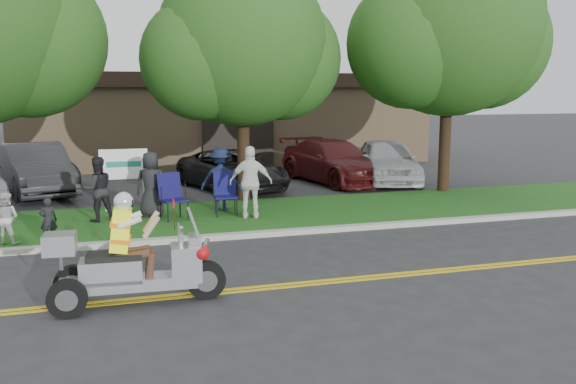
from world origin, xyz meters
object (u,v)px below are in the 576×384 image
object	(u,v)px
parked_car_far_right	(387,161)
trike_scooter	(129,266)
lawn_chair_a	(225,190)
lawn_chair_b	(171,193)
parked_car_left	(36,169)
spectator_adult_mid	(98,189)
spectator_adult_right	(251,182)
parked_car_right	(334,162)
parked_car_mid	(232,170)

from	to	relation	value
parked_car_far_right	trike_scooter	bearing A→B (deg)	-117.59
lawn_chair_a	parked_car_far_right	distance (m)	7.92
lawn_chair_b	lawn_chair_a	bearing A→B (deg)	-8.61
lawn_chair_b	parked_car_left	distance (m)	6.68
spectator_adult_mid	parked_car_far_right	size ratio (longest dim) A/B	0.34
spectator_adult_right	parked_car_right	bearing A→B (deg)	-112.40
lawn_chair_b	parked_car_right	size ratio (longest dim) A/B	0.22
parked_car_left	lawn_chair_a	bearing A→B (deg)	-62.34
lawn_chair_b	spectator_adult_right	bearing A→B (deg)	-29.80
parked_car_far_right	parked_car_left	bearing A→B (deg)	-170.56
lawn_chair_a	parked_car_right	world-z (taller)	parked_car_right
trike_scooter	parked_car_far_right	distance (m)	13.85
lawn_chair_b	parked_car_mid	world-z (taller)	parked_car_mid
parked_car_left	parked_car_mid	size ratio (longest dim) A/B	1.03
parked_car_mid	parked_car_far_right	world-z (taller)	parked_car_far_right
lawn_chair_a	parked_car_left	bearing A→B (deg)	138.82
trike_scooter	lawn_chair_b	size ratio (longest dim) A/B	2.37
parked_car_right	parked_car_far_right	distance (m)	1.87
lawn_chair_b	parked_car_mid	bearing A→B (deg)	44.82
trike_scooter	parked_car_left	xyz separation A→B (m)	(-2.42, 11.32, 0.18)
parked_car_left	parked_car_right	distance (m)	10.01
lawn_chair_a	spectator_adult_mid	bearing A→B (deg)	-175.71
trike_scooter	spectator_adult_mid	size ratio (longest dim) A/B	1.71
trike_scooter	lawn_chair_a	xyz separation A→B (m)	(2.66, 5.95, 0.11)
lawn_chair_a	parked_car_far_right	xyz separation A→B (m)	(6.66, 4.29, 0.07)
trike_scooter	spectator_adult_right	distance (m)	6.20
lawn_chair_b	parked_car_right	world-z (taller)	parked_car_right
spectator_adult_right	parked_car_left	distance (m)	8.23
spectator_adult_right	parked_car_left	xyz separation A→B (m)	(-5.61, 6.02, -0.21)
parked_car_mid	parked_car_right	distance (m)	3.87
lawn_chair_a	parked_car_far_right	bearing A→B (deg)	38.23
spectator_adult_right	parked_car_mid	distance (m)	5.09
trike_scooter	parked_car_far_right	xyz separation A→B (m)	(9.32, 10.24, 0.18)
parked_car_right	parked_car_left	bearing A→B (deg)	166.41
lawn_chair_a	parked_car_right	xyz separation A→B (m)	(4.92, 4.97, 0.02)
lawn_chair_b	parked_car_mid	distance (m)	5.23
parked_car_left	parked_car_right	bearing A→B (deg)	-18.05
trike_scooter	spectator_adult_mid	xyz separation A→B (m)	(-0.50, 6.01, 0.28)
lawn_chair_b	parked_car_right	distance (m)	8.16
lawn_chair_a	lawn_chair_b	xyz separation A→B (m)	(-1.40, -0.20, 0.02)
trike_scooter	parked_car_right	distance (m)	13.29
spectator_adult_right	parked_car_mid	world-z (taller)	spectator_adult_right
lawn_chair_a	spectator_adult_right	bearing A→B (deg)	-45.12
spectator_adult_mid	parked_car_mid	size ratio (longest dim) A/B	0.34
spectator_adult_mid	parked_car_mid	xyz separation A→B (m)	(4.25, 4.34, -0.24)
lawn_chair_a	parked_car_left	world-z (taller)	parked_car_left
parked_car_left	parked_car_right	size ratio (longest dim) A/B	0.94
lawn_chair_b	parked_car_far_right	bearing A→B (deg)	12.36
parked_car_left	trike_scooter	bearing A→B (deg)	-93.66
trike_scooter	lawn_chair_a	size ratio (longest dim) A/B	2.45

